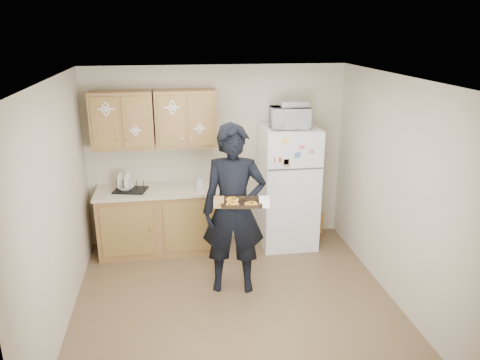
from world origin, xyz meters
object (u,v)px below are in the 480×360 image
object	(u,v)px
person	(234,210)
refrigerator	(288,187)
microwave	(290,118)
baking_tray	(242,203)
dish_rack	(130,185)

from	to	relation	value
person	refrigerator	bearing A→B (deg)	57.78
person	microwave	bearing A→B (deg)	57.16
person	baking_tray	size ratio (longest dim) A/B	4.69
microwave	baking_tray	bearing A→B (deg)	-121.09
person	microwave	distance (m)	1.61
microwave	person	bearing A→B (deg)	-129.30
refrigerator	person	bearing A→B (deg)	-130.20
baking_tray	microwave	xyz separation A→B (m)	(0.85, 1.33, 0.65)
person	dish_rack	bearing A→B (deg)	145.72
refrigerator	dish_rack	world-z (taller)	refrigerator
person	baking_tray	distance (m)	0.36
person	microwave	size ratio (longest dim) A/B	3.94
refrigerator	person	xyz separation A→B (m)	(-0.92, -1.08, 0.15)
dish_rack	microwave	bearing A→B (deg)	-2.41
refrigerator	person	world-z (taller)	person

